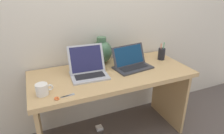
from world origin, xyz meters
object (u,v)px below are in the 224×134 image
(laptop_left, at_px, (88,68))
(green_vase, at_px, (102,51))
(coffee_mug, at_px, (42,89))
(power_brick, at_px, (99,128))
(scissors, at_px, (61,97))
(laptop_right, at_px, (131,62))
(pen_cup, at_px, (162,54))

(laptop_left, height_order, green_vase, green_vase)
(coffee_mug, relative_size, power_brick, 1.79)
(green_vase, height_order, coffee_mug, green_vase)
(power_brick, bearing_deg, coffee_mug, -150.71)
(scissors, distance_m, power_brick, 0.91)
(coffee_mug, bearing_deg, power_brick, 29.29)
(green_vase, distance_m, scissors, 0.73)
(laptop_left, xyz_separation_m, scissors, (-0.29, -0.29, -0.06))
(laptop_right, height_order, coffee_mug, laptop_right)
(coffee_mug, relative_size, pen_cup, 0.67)
(green_vase, xyz_separation_m, pen_cup, (0.60, -0.17, -0.06))
(laptop_left, height_order, coffee_mug, laptop_left)
(coffee_mug, xyz_separation_m, scissors, (0.11, -0.10, -0.04))
(green_vase, bearing_deg, laptop_left, -133.59)
(laptop_left, distance_m, pen_cup, 0.82)
(power_brick, bearing_deg, scissors, -136.35)
(laptop_right, distance_m, power_brick, 0.84)
(laptop_right, height_order, scissors, laptop_right)
(laptop_left, xyz_separation_m, green_vase, (0.21, 0.22, 0.05))
(coffee_mug, xyz_separation_m, pen_cup, (1.22, 0.25, 0.02))
(laptop_right, bearing_deg, laptop_left, 179.29)
(laptop_left, relative_size, scissors, 2.22)
(laptop_left, distance_m, coffee_mug, 0.45)
(laptop_right, height_order, pen_cup, laptop_right)
(coffee_mug, bearing_deg, green_vase, 34.33)
(laptop_right, distance_m, green_vase, 0.32)
(green_vase, relative_size, coffee_mug, 2.09)
(laptop_right, bearing_deg, pen_cup, 8.15)
(coffee_mug, relative_size, scissors, 0.85)
(laptop_right, relative_size, pen_cup, 2.01)
(scissors, bearing_deg, green_vase, 45.78)
(laptop_right, distance_m, scissors, 0.77)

